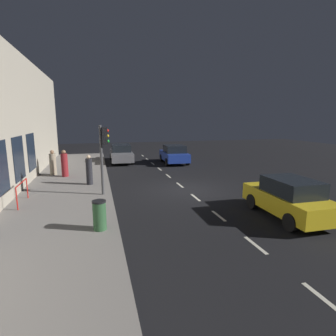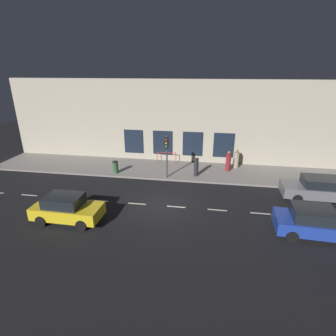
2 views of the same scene
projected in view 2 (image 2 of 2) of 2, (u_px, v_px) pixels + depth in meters
The scene contains 13 objects.
ground_plane at pixel (161, 206), 17.05m from camera, with size 60.00×60.00×0.00m, color black.
sidewalk at pixel (174, 170), 22.79m from camera, with size 4.50×32.00×0.15m.
building_facade at pixel (178, 122), 23.84m from camera, with size 0.65×32.00×7.48m.
lane_centre_line at pixel (176, 207), 16.90m from camera, with size 0.12×27.20×0.01m.
traffic_light at pixel (167, 149), 20.15m from camera, with size 0.47×0.32×3.40m.
parked_car_0 at pixel (67, 208), 15.13m from camera, with size 1.86×3.95×1.58m.
parked_car_1 at pixel (314, 222), 13.80m from camera, with size 2.12×4.02×1.58m.
parked_car_2 at pixel (319, 189), 17.60m from camera, with size 1.99×4.63×1.58m.
pedestrian_0 at pixel (196, 167), 21.13m from camera, with size 0.46×0.46×1.70m.
pedestrian_1 at pixel (237, 160), 22.85m from camera, with size 0.47×0.47×1.66m.
pedestrian_2 at pixel (228, 162), 22.21m from camera, with size 0.48×0.48×1.73m.
trash_bin at pixel (116, 167), 21.78m from camera, with size 0.46×0.46×1.02m.
red_railing at pixel (166, 155), 24.15m from camera, with size 0.05×1.79×0.97m.
Camera 2 is at (-14.80, -2.84, 8.35)m, focal length 28.14 mm.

